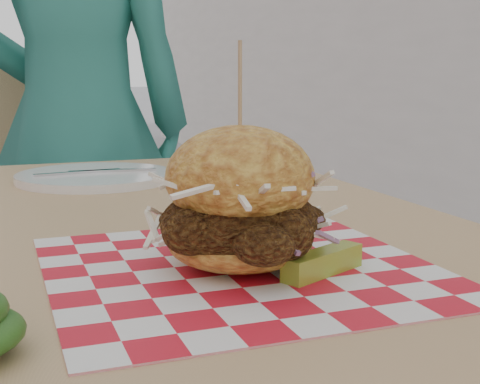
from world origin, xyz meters
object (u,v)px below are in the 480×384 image
(patio_chair, at_px, (62,210))
(patio_table, at_px, (138,282))
(diner, at_px, (77,125))
(sandwich, at_px, (240,207))

(patio_chair, bearing_deg, patio_table, -86.61)
(diner, height_order, patio_chair, diner)
(diner, distance_m, patio_table, 0.92)
(diner, distance_m, patio_chair, 0.31)
(diner, bearing_deg, patio_table, 96.91)
(patio_table, relative_size, patio_chair, 1.26)
(patio_table, height_order, sandwich, sandwich)
(sandwich, bearing_deg, patio_table, 102.92)
(diner, bearing_deg, sandwich, 100.07)
(patio_table, bearing_deg, diner, 87.64)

